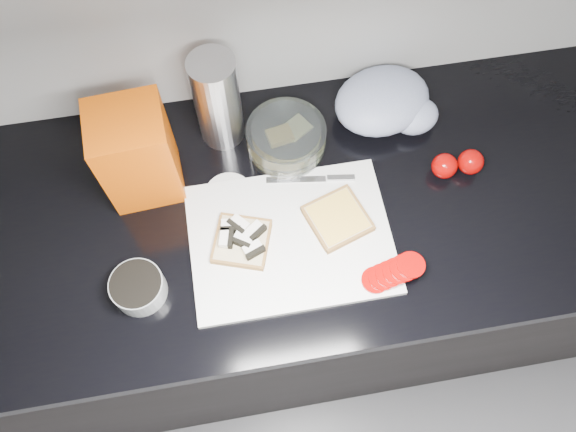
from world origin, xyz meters
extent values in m
cube|color=black|center=(0.00, 1.20, 0.43)|extent=(3.50, 0.60, 0.86)
cube|color=black|center=(0.00, 1.20, 0.88)|extent=(3.50, 0.64, 0.04)
cube|color=white|center=(-0.06, 1.12, 0.91)|extent=(0.40, 0.30, 0.01)
cube|color=beige|center=(-0.16, 1.12, 0.92)|extent=(0.13, 0.13, 0.01)
cube|color=white|center=(-0.18, 1.16, 0.93)|extent=(0.04, 0.02, 0.01)
cube|color=black|center=(-0.18, 1.16, 0.93)|extent=(0.04, 0.01, 0.02)
cube|color=white|center=(-0.16, 1.16, 0.94)|extent=(0.04, 0.04, 0.01)
cube|color=black|center=(-0.16, 1.16, 0.94)|extent=(0.03, 0.04, 0.02)
cube|color=white|center=(-0.13, 1.14, 0.93)|extent=(0.04, 0.04, 0.01)
cube|color=black|center=(-0.13, 1.14, 0.93)|extent=(0.04, 0.03, 0.02)
cube|color=white|center=(-0.19, 1.13, 0.94)|extent=(0.03, 0.04, 0.01)
cube|color=black|center=(-0.19, 1.13, 0.94)|extent=(0.02, 0.04, 0.02)
cube|color=white|center=(-0.16, 1.12, 0.93)|extent=(0.04, 0.04, 0.01)
cube|color=black|center=(-0.16, 1.12, 0.93)|extent=(0.04, 0.03, 0.02)
cube|color=white|center=(-0.14, 1.10, 0.93)|extent=(0.04, 0.03, 0.01)
cube|color=black|center=(-0.14, 1.10, 0.93)|extent=(0.04, 0.02, 0.02)
cube|color=beige|center=(0.04, 1.14, 0.92)|extent=(0.14, 0.14, 0.01)
cube|color=#EFBC46|center=(0.04, 1.14, 0.93)|extent=(0.12, 0.12, 0.00)
cylinder|color=#990503|center=(0.08, 1.00, 0.92)|extent=(0.07, 0.07, 0.01)
cylinder|color=#990503|center=(0.09, 1.00, 0.92)|extent=(0.07, 0.07, 0.01)
cylinder|color=#990503|center=(0.11, 1.01, 0.92)|extent=(0.06, 0.06, 0.01)
cylinder|color=#990503|center=(0.12, 1.01, 0.93)|extent=(0.06, 0.06, 0.01)
cylinder|color=#990503|center=(0.14, 1.01, 0.93)|extent=(0.06, 0.06, 0.01)
cylinder|color=#990503|center=(0.15, 1.01, 0.94)|extent=(0.07, 0.07, 0.01)
cube|color=#B8B8BC|center=(-0.03, 1.25, 0.91)|extent=(0.13, 0.03, 0.00)
cube|color=#B8B8BC|center=(0.06, 1.23, 0.92)|extent=(0.06, 0.02, 0.01)
cylinder|color=gray|center=(-0.37, 1.06, 0.93)|extent=(0.10, 0.10, 0.05)
cylinder|color=black|center=(-0.37, 1.06, 0.95)|extent=(0.10, 0.10, 0.01)
cylinder|color=silver|center=(-0.17, 1.24, 0.90)|extent=(0.13, 0.13, 0.01)
cylinder|color=silver|center=(-0.04, 1.33, 0.94)|extent=(0.17, 0.17, 0.07)
cube|color=#EFBC46|center=(-0.05, 1.33, 0.93)|extent=(0.06, 0.05, 0.04)
cube|color=#FFFC98|center=(-0.01, 1.35, 0.92)|extent=(0.07, 0.07, 0.01)
cube|color=#D03E03|center=(-0.33, 1.30, 1.01)|extent=(0.15, 0.14, 0.22)
cylinder|color=silver|center=(-0.17, 1.40, 1.01)|extent=(0.09, 0.09, 0.23)
ellipsoid|color=#9CA8C1|center=(0.18, 1.39, 0.95)|extent=(0.25, 0.22, 0.09)
ellipsoid|color=#9CA8C1|center=(0.25, 1.35, 0.93)|extent=(0.12, 0.11, 0.07)
sphere|color=#990503|center=(0.28, 1.22, 0.93)|extent=(0.05, 0.05, 0.05)
sphere|color=#990503|center=(0.34, 1.22, 0.93)|extent=(0.05, 0.05, 0.05)
camera|label=1|loc=(-0.14, 0.69, 1.94)|focal=35.00mm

